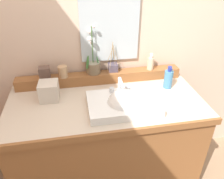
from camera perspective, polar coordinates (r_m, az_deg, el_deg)
name	(u,v)px	position (r m, az deg, el deg)	size (l,w,h in m)	color
wall_back	(96,15)	(1.76, -4.22, 18.51)	(2.95, 0.20, 2.75)	beige
vanity_cabinet	(106,146)	(1.84, -1.46, -14.35)	(1.35, 0.66, 0.90)	#93592F
back_ledge	(100,77)	(1.76, -3.03, 3.11)	(1.28, 0.10, 0.08)	#93592F
sink_basin	(123,105)	(1.47, 2.88, -3.90)	(0.46, 0.32, 0.26)	white
potted_plant	(93,64)	(1.72, -4.88, 6.48)	(0.12, 0.11, 0.37)	brown
soap_dispenser	(150,63)	(1.80, 9.83, 6.69)	(0.05, 0.05, 0.13)	beige
tumbler_cup	(63,72)	(1.70, -12.45, 4.48)	(0.07, 0.07, 0.09)	tan
reed_diffuser	(113,67)	(1.75, 0.23, 5.80)	(0.11, 0.09, 0.24)	#504553
trinket_box	(45,73)	(1.71, -16.88, 4.09)	(0.08, 0.06, 0.09)	brown
lotion_bottle	(168,79)	(1.72, 14.21, 2.67)	(0.06, 0.07, 0.18)	teal
tissue_box	(49,91)	(1.59, -15.83, -0.35)	(0.13, 0.13, 0.13)	beige
mirror	(110,24)	(1.67, -0.61, 16.54)	(0.44, 0.02, 0.56)	silver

